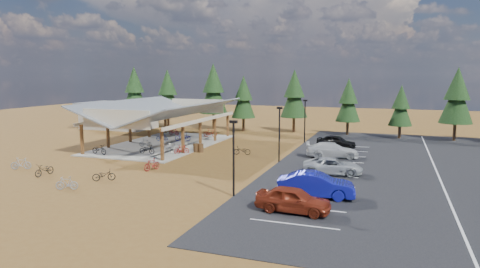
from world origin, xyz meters
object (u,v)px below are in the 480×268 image
bike_15 (182,150)px  lamp_post_2 (305,118)px  bike_0 (99,149)px  trash_bin_0 (196,148)px  bike_16 (242,150)px  lamp_post_0 (234,153)px  car_4 (336,142)px  bike_12 (104,175)px  trash_bin_1 (201,148)px  bike_7 (210,133)px  bike_9 (21,164)px  bike_13 (67,183)px  bike_pavilion (164,112)px  bike_4 (147,149)px  bike_5 (171,147)px  outbuilding (119,115)px  car_1 (316,185)px  bike_1 (145,143)px  car_0 (293,199)px  car_2 (333,166)px  bike_2 (162,138)px  bike_8 (44,170)px  bike_11 (152,164)px  car_3 (332,150)px  lamp_post_1 (279,130)px  bike_3 (174,132)px  bike_6 (183,137)px

bike_15 → lamp_post_2: bearing=-84.6°
bike_0 → bike_15: bike_0 is taller
trash_bin_0 → bike_16: bearing=1.7°
lamp_post_0 → car_4: lamp_post_0 is taller
bike_12 → car_4: car_4 is taller
trash_bin_1 → bike_7: 10.29m
bike_9 → bike_15: 14.67m
bike_13 → car_4: bearing=125.0°
bike_pavilion → trash_bin_0: (5.48, -2.93, -3.37)m
bike_4 → bike_5: size_ratio=1.01×
outbuilding → car_1: size_ratio=2.17×
outbuilding → bike_0: bearing=-59.7°
bike_1 → car_0: car_0 is taller
bike_pavilion → car_2: bearing=-22.3°
outbuilding → bike_4: 23.05m
bike_0 → car_2: bearing=-82.8°
lamp_post_2 → car_1: size_ratio=1.02×
trash_bin_0 → bike_9: size_ratio=0.53×
car_1 → bike_15: bearing=47.4°
bike_12 → car_2: car_2 is taller
lamp_post_0 → trash_bin_0: (-9.52, 14.07, -2.53)m
bike_2 → bike_15: bearing=-138.2°
bike_16 → bike_8: bearing=-54.0°
car_0 → car_2: (0.90, 10.57, -0.09)m
trash_bin_1 → bike_2: (-7.37, 4.79, 0.06)m
bike_13 → car_4: car_4 is taller
bike_11 → car_2: size_ratio=0.35×
car_2 → car_3: 7.14m
bike_4 → bike_15: bearing=-66.4°
car_2 → bike_2: bearing=56.2°
bike_pavilion → car_1: bearing=-37.3°
car_3 → car_4: car_3 is taller
bike_15 → car_0: 20.66m
bike_2 → bike_7: bearing=-41.1°
lamp_post_1 → bike_3: 21.34m
trash_bin_1 → lamp_post_1: bearing=-13.1°
bike_11 → trash_bin_0: bearing=109.2°
lamp_post_1 → bike_12: size_ratio=3.00×
bike_4 → outbuilding: bearing=41.4°
bike_2 → car_1: (21.60, -17.31, 0.37)m
bike_1 → bike_8: 14.27m
outbuilding → lamp_post_0: 40.32m
bike_pavilion → bike_1: size_ratio=13.25×
bike_0 → bike_6: (3.95, 10.60, 0.01)m
bike_4 → bike_11: bearing=-145.7°
bike_11 → bike_12: bike_11 is taller
car_4 → bike_3: bearing=94.4°
bike_7 → car_4: car_4 is taller
bike_6 → bike_9: 19.30m
lamp_post_0 → car_2: size_ratio=1.07×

